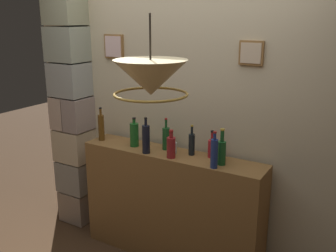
{
  "coord_description": "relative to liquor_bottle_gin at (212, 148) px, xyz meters",
  "views": [
    {
      "loc": [
        1.52,
        -1.78,
        2.1
      ],
      "look_at": [
        0.0,
        0.81,
        1.24
      ],
      "focal_mm": 40.82,
      "sensor_mm": 36.0,
      "label": 1
    }
  ],
  "objects": [
    {
      "name": "liquor_bottle_gin",
      "position": [
        0.0,
        0.0,
        0.0
      ],
      "size": [
        0.07,
        0.07,
        0.23
      ],
      "color": "maroon",
      "rests_on": "bar_shelf_unit"
    },
    {
      "name": "panelled_rear_partition",
      "position": [
        -0.34,
        0.15,
        0.38
      ],
      "size": [
        3.26,
        0.15,
        2.75
      ],
      "color": "beige",
      "rests_on": "ground"
    },
    {
      "name": "liquor_bottle_amaro",
      "position": [
        0.11,
        -0.2,
        0.04
      ],
      "size": [
        0.06,
        0.06,
        0.29
      ],
      "color": "navy",
      "rests_on": "bar_shelf_unit"
    },
    {
      "name": "glass_tumbler_highball",
      "position": [
        0.1,
        -0.02,
        -0.03
      ],
      "size": [
        0.06,
        0.06,
        0.11
      ],
      "color": "silver",
      "rests_on": "bar_shelf_unit"
    },
    {
      "name": "bar_shelf_unit",
      "position": [
        -0.34,
        -0.09,
        -0.58
      ],
      "size": [
        1.65,
        0.32,
        0.99
      ],
      "primitive_type": "cube",
      "color": "olive",
      "rests_on": "ground"
    },
    {
      "name": "liquor_bottle_scotch",
      "position": [
        -0.42,
        -0.03,
        0.02
      ],
      "size": [
        0.06,
        0.06,
        0.28
      ],
      "color": "#194D22",
      "rests_on": "bar_shelf_unit"
    },
    {
      "name": "glass_tumbler_rocks",
      "position": [
        -0.32,
        -0.07,
        -0.04
      ],
      "size": [
        0.06,
        0.06,
        0.09
      ],
      "color": "silver",
      "rests_on": "bar_shelf_unit"
    },
    {
      "name": "liquor_bottle_port",
      "position": [
        -0.28,
        -0.18,
        0.01
      ],
      "size": [
        0.07,
        0.07,
        0.24
      ],
      "color": "maroon",
      "rests_on": "bar_shelf_unit"
    },
    {
      "name": "pendant_lamp",
      "position": [
        -0.04,
        -0.84,
        0.67
      ],
      "size": [
        0.45,
        0.45,
        0.47
      ],
      "color": "beige"
    },
    {
      "name": "liquor_bottle_tequila",
      "position": [
        -0.71,
        -0.09,
        0.03
      ],
      "size": [
        0.08,
        0.08,
        0.26
      ],
      "color": "#1A5921",
      "rests_on": "bar_shelf_unit"
    },
    {
      "name": "liquor_bottle_rum",
      "position": [
        -0.52,
        -0.19,
        0.04
      ],
      "size": [
        0.07,
        0.07,
        0.31
      ],
      "color": "black",
      "rests_on": "bar_shelf_unit"
    },
    {
      "name": "liquor_bottle_vodka",
      "position": [
        -0.17,
        -0.04,
        0.02
      ],
      "size": [
        0.05,
        0.05,
        0.26
      ],
      "color": "black",
      "rests_on": "bar_shelf_unit"
    },
    {
      "name": "stone_pillar",
      "position": [
        -1.52,
        0.01,
        0.29
      ],
      "size": [
        0.36,
        0.34,
        2.69
      ],
      "color": "gray",
      "rests_on": "ground"
    },
    {
      "name": "liquor_bottle_sherry",
      "position": [
        0.13,
        -0.11,
        0.03
      ],
      "size": [
        0.07,
        0.07,
        0.29
      ],
      "color": "#185224",
      "rests_on": "bar_shelf_unit"
    },
    {
      "name": "liquor_bottle_rye",
      "position": [
        -1.07,
        -0.11,
        0.05
      ],
      "size": [
        0.06,
        0.06,
        0.31
      ],
      "color": "#5D3A13",
      "rests_on": "bar_shelf_unit"
    }
  ]
}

